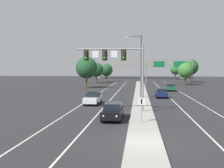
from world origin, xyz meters
TOP-DOWN VIEW (x-y plane):
  - ground_plane at (0.00, 0.00)m, footprint 260.00×260.00m
  - median_island at (0.00, 18.00)m, footprint 2.40×110.00m
  - lane_stripe_oncoming_center at (-4.70, 25.00)m, footprint 0.14×100.00m
  - lane_stripe_receding_center at (4.70, 25.00)m, footprint 0.14×100.00m
  - edge_stripe_left at (-8.00, 25.00)m, footprint 0.14×100.00m
  - edge_stripe_right at (8.00, 25.00)m, footprint 0.14×100.00m
  - overhead_signal_mast at (-2.56, 11.45)m, footprint 7.38×0.44m
  - median_sign_post at (-0.14, 5.73)m, footprint 0.60×0.10m
  - street_lamp_median at (-0.29, 24.92)m, footprint 2.58×0.28m
  - car_oncoming_black at (-2.83, 7.57)m, footprint 1.85×4.48m
  - car_oncoming_white at (-6.53, 17.33)m, footprint 1.89×4.50m
  - car_receding_navy at (3.27, 26.19)m, footprint 1.83×4.47m
  - car_receding_green at (6.29, 38.72)m, footprint 1.85×4.48m
  - highway_sign_gantry at (8.20, 58.06)m, footprint 13.28×0.42m
  - overpass_bridge at (0.00, 102.28)m, footprint 42.40×6.40m
  - tree_far_left_b at (-13.73, 62.95)m, footprint 4.48×4.48m
  - tree_far_right_b at (16.44, 70.40)m, footprint 5.44×5.44m
  - tree_far_right_c at (14.85, 92.22)m, footprint 4.41×4.41m
  - tree_far_right_a at (12.66, 57.21)m, footprint 4.32×4.32m
  - tree_far_left_a at (-12.92, 43.84)m, footprint 5.20×5.20m
  - tree_far_left_c at (-11.61, 71.04)m, footprint 4.36×4.36m

SIDE VIEW (x-z plane):
  - ground_plane at x=0.00m, z-range 0.00..0.00m
  - lane_stripe_oncoming_center at x=-4.70m, z-range 0.00..0.01m
  - lane_stripe_receding_center at x=4.70m, z-range 0.00..0.01m
  - edge_stripe_left at x=-8.00m, z-range 0.00..0.01m
  - edge_stripe_right at x=8.00m, z-range 0.00..0.01m
  - median_island at x=0.00m, z-range 0.00..0.15m
  - car_oncoming_black at x=-2.83m, z-range 0.03..1.61m
  - car_oncoming_white at x=-6.53m, z-range 0.03..1.61m
  - car_receding_navy at x=3.27m, z-range 0.03..1.61m
  - car_receding_green at x=6.29m, z-range 0.03..1.61m
  - median_sign_post at x=-0.14m, z-range 0.49..2.69m
  - tree_far_right_a at x=12.66m, z-range 0.95..7.20m
  - tree_far_left_c at x=-11.61m, z-range 0.96..7.27m
  - tree_far_right_c at x=14.85m, z-range 0.98..7.36m
  - tree_far_left_b at x=-13.73m, z-range 0.99..7.47m
  - tree_far_left_a at x=-12.92m, z-range 1.15..8.68m
  - tree_far_right_b at x=16.44m, z-range 1.21..9.07m
  - overhead_signal_mast at x=-2.56m, z-range 1.90..9.10m
  - overpass_bridge at x=0.00m, z-range 1.96..9.61m
  - street_lamp_median at x=-0.29m, z-range 0.79..10.79m
  - highway_sign_gantry at x=8.20m, z-range 2.41..9.91m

